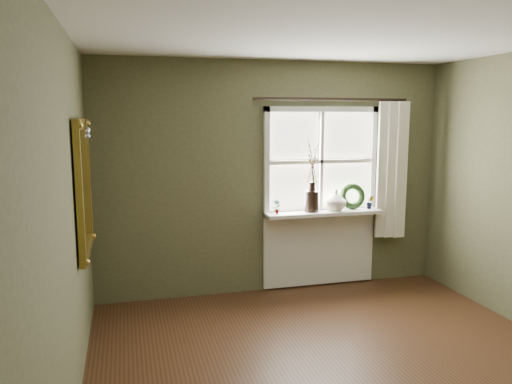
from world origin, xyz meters
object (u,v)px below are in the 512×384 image
Objects in this scene: dark_jug at (312,201)px; cream_vase at (336,200)px; gilt_mirror at (83,187)px; wreath at (352,199)px.

dark_jug is 0.29m from cream_vase.
wreath is at bearing 18.03° from gilt_mirror.
wreath is (0.23, 0.04, -0.00)m from cream_vase.
dark_jug is at bearing 180.00° from cream_vase.
cream_vase is at bearing 0.00° from dark_jug.
cream_vase is 0.21× the size of gilt_mirror.
cream_vase is at bearing 18.68° from gilt_mirror.
gilt_mirror reaches higher than wreath.
cream_vase is 0.78× the size of wreath.
cream_vase is 2.83m from gilt_mirror.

